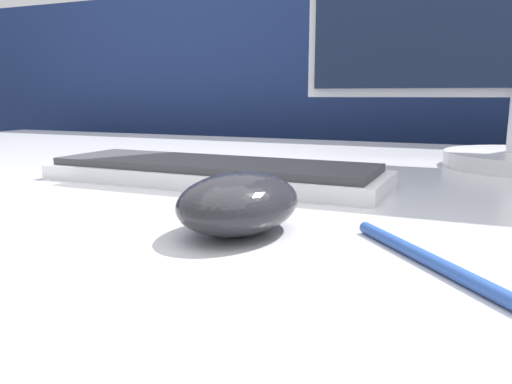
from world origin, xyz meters
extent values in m
cube|color=navy|center=(0.00, 0.64, 0.53)|extent=(5.00, 0.03, 1.06)
ellipsoid|color=#232328|center=(-0.04, -0.22, 0.73)|extent=(0.09, 0.11, 0.04)
cube|color=white|center=(-0.15, -0.05, 0.72)|extent=(0.38, 0.13, 0.02)
cube|color=#38383D|center=(-0.15, -0.05, 0.73)|extent=(0.36, 0.11, 0.01)
cylinder|color=#284C9E|center=(0.08, -0.24, 0.71)|extent=(0.09, 0.11, 0.01)
camera|label=1|loc=(0.10, -0.52, 0.80)|focal=35.00mm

